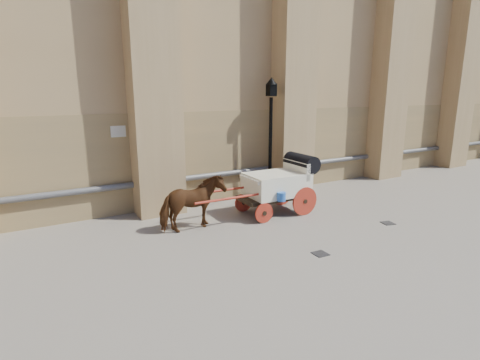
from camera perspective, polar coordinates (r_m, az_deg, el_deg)
ground at (r=9.08m, az=1.42°, el=-10.13°), size 90.00×90.00×0.00m
horse at (r=9.97m, az=-7.26°, el=-3.60°), size 1.78×0.92×1.46m
carriage at (r=11.36m, az=6.17°, el=-0.35°), size 4.02×1.43×1.75m
street_lamp at (r=12.74m, az=4.67°, el=6.80°), size 0.38×0.38×4.07m
drain_grate_near at (r=8.89m, az=12.14°, el=-10.93°), size 0.33×0.33×0.01m
drain_grate_far at (r=11.38m, az=21.60°, el=-6.12°), size 0.39×0.39×0.01m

